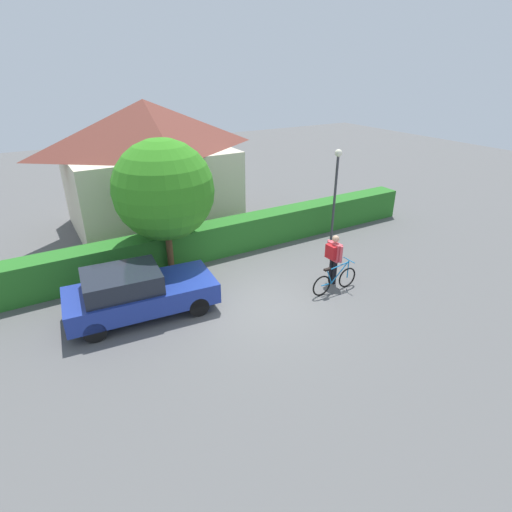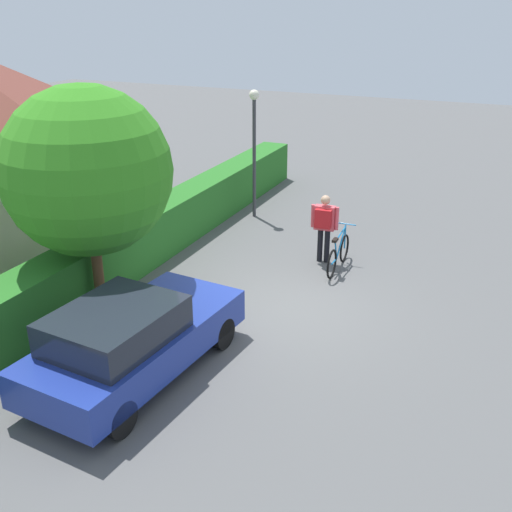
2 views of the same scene
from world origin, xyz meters
name	(u,v)px [view 1 (image 1 of 2)]	position (x,y,z in m)	size (l,w,h in m)	color
ground_plane	(264,304)	(0.00, 0.00, 0.00)	(60.00, 60.00, 0.00)	#555555
hedge_row	(208,241)	(0.00, 3.95, 0.62)	(18.60, 0.90, 1.24)	#276D23
house_distant	(150,163)	(-0.60, 8.35, 2.69)	(6.92, 5.13, 5.26)	beige
parked_car_near	(137,292)	(-3.35, 1.40, 0.74)	(4.27, 2.15, 1.44)	navy
bicycle	(335,280)	(2.34, -0.46, 0.38)	(1.73, 0.50, 0.98)	black
person_rider	(334,255)	(2.62, 0.01, 1.02)	(0.36, 0.67, 1.67)	black
street_lamp	(336,181)	(5.06, 2.91, 2.40)	(0.28, 0.28, 3.64)	#38383D
tree_kerbside	(164,190)	(-1.67, 3.32, 2.95)	(3.20, 3.20, 4.55)	brown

